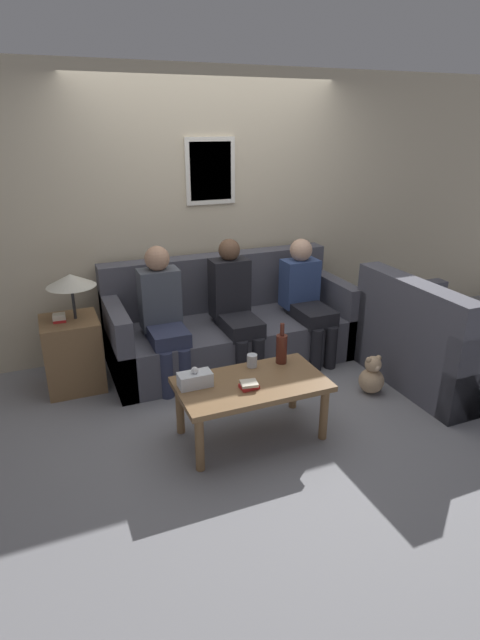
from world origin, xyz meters
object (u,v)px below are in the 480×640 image
(person_right, at_px, (306,296))
(teddy_bear, at_px, (372,377))
(drinking_glass, at_px, (252,361))
(person_middle, at_px, (235,303))
(couch_main, at_px, (229,327))
(couch_side, at_px, (436,347))
(person_left, at_px, (163,312))
(wine_bottle, at_px, (281,348))
(coffee_table, at_px, (251,389))

(person_right, height_order, teddy_bear, person_right)
(drinking_glass, relative_size, person_middle, 0.08)
(person_middle, bearing_deg, couch_main, 84.93)
(couch_main, relative_size, couch_side, 1.78)
(person_middle, bearing_deg, person_left, -179.58)
(couch_side, height_order, person_right, person_right)
(drinking_glass, height_order, person_right, person_right)
(wine_bottle, bearing_deg, drinking_glass, 174.22)
(couch_main, xyz_separation_m, drinking_glass, (-0.23, -1.07, 0.17))
(couch_main, xyz_separation_m, wine_bottle, (-0.00, -1.10, 0.25))
(wine_bottle, xyz_separation_m, person_left, (-0.67, 0.89, 0.07))
(couch_side, bearing_deg, teddy_bear, 87.61)
(wine_bottle, relative_size, teddy_bear, 0.95)
(person_right, distance_m, teddy_bear, 1.01)
(couch_side, distance_m, drinking_glass, 1.72)
(person_left, bearing_deg, couch_side, -23.17)
(person_middle, distance_m, teddy_bear, 1.34)
(coffee_table, bearing_deg, wine_bottle, 30.30)
(couch_main, height_order, person_middle, person_middle)
(person_right, relative_size, teddy_bear, 3.34)
(couch_main, bearing_deg, person_middle, -95.07)
(coffee_table, height_order, teddy_bear, coffee_table)
(drinking_glass, bearing_deg, wine_bottle, -5.78)
(couch_side, distance_m, coffee_table, 1.82)
(coffee_table, relative_size, person_left, 0.89)
(teddy_bear, bearing_deg, person_left, 149.60)
(coffee_table, xyz_separation_m, person_left, (-0.35, 1.08, 0.25))
(couch_side, distance_m, wine_bottle, 1.51)
(couch_side, bearing_deg, coffee_table, 95.08)
(couch_side, relative_size, drinking_glass, 13.30)
(couch_main, distance_m, couch_side, 1.86)
(couch_side, relative_size, wine_bottle, 4.01)
(person_middle, bearing_deg, wine_bottle, -89.01)
(teddy_bear, bearing_deg, person_middle, 134.12)
(person_right, bearing_deg, couch_main, 163.69)
(person_middle, relative_size, teddy_bear, 3.52)
(person_left, bearing_deg, wine_bottle, -53.20)
(couch_main, xyz_separation_m, person_middle, (-0.02, -0.20, 0.31))
(drinking_glass, bearing_deg, teddy_bear, -1.32)
(wine_bottle, height_order, teddy_bear, wine_bottle)
(couch_side, relative_size, teddy_bear, 3.80)
(coffee_table, distance_m, teddy_bear, 1.22)
(person_left, bearing_deg, person_right, -0.19)
(person_left, relative_size, person_right, 1.05)
(couch_main, bearing_deg, teddy_bear, -52.05)
(couch_main, relative_size, person_left, 1.92)
(couch_main, distance_m, person_left, 0.77)
(person_left, bearing_deg, teddy_bear, -30.40)
(couch_side, distance_m, person_left, 2.36)
(coffee_table, xyz_separation_m, person_middle, (0.31, 1.09, 0.24))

